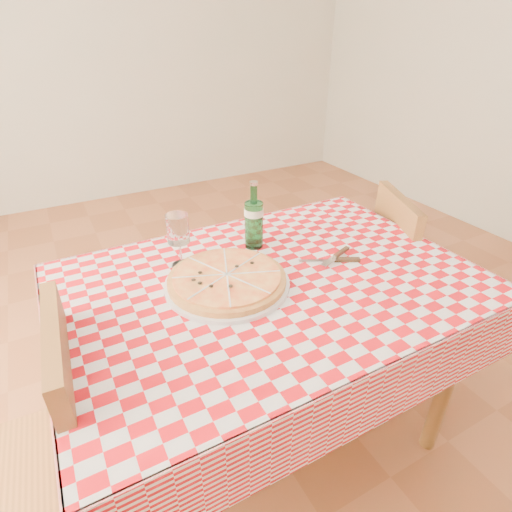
{
  "coord_description": "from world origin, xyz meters",
  "views": [
    {
      "loc": [
        -0.54,
        -0.9,
        1.45
      ],
      "look_at": [
        -0.02,
        0.06,
        0.82
      ],
      "focal_mm": 28.0,
      "sensor_mm": 36.0,
      "label": 1
    }
  ],
  "objects_px": {
    "chair_near": "(407,273)",
    "chair_far": "(46,449)",
    "water_bottle": "(254,215)",
    "dining_table": "(270,305)",
    "wine_glass": "(179,241)",
    "pizza_plate": "(227,278)"
  },
  "relations": [
    {
      "from": "wine_glass",
      "to": "chair_far",
      "type": "bearing_deg",
      "value": -149.4
    },
    {
      "from": "chair_far",
      "to": "pizza_plate",
      "type": "height_order",
      "value": "chair_far"
    },
    {
      "from": "chair_near",
      "to": "chair_far",
      "type": "xyz_separation_m",
      "value": [
        -1.49,
        -0.18,
        0.01
      ]
    },
    {
      "from": "chair_near",
      "to": "water_bottle",
      "type": "bearing_deg",
      "value": -165.98
    },
    {
      "from": "chair_far",
      "to": "wine_glass",
      "type": "distance_m",
      "value": 0.67
    },
    {
      "from": "dining_table",
      "to": "wine_glass",
      "type": "relative_size",
      "value": 6.55
    },
    {
      "from": "chair_far",
      "to": "wine_glass",
      "type": "xyz_separation_m",
      "value": [
        0.5,
        0.29,
        0.35
      ]
    },
    {
      "from": "dining_table",
      "to": "chair_far",
      "type": "xyz_separation_m",
      "value": [
        -0.71,
        -0.08,
        -0.16
      ]
    },
    {
      "from": "water_bottle",
      "to": "chair_far",
      "type": "bearing_deg",
      "value": -158.89
    },
    {
      "from": "chair_far",
      "to": "wine_glass",
      "type": "relative_size",
      "value": 4.76
    },
    {
      "from": "chair_far",
      "to": "pizza_plate",
      "type": "distance_m",
      "value": 0.65
    },
    {
      "from": "chair_near",
      "to": "water_bottle",
      "type": "height_order",
      "value": "water_bottle"
    },
    {
      "from": "chair_far",
      "to": "chair_near",
      "type": "bearing_deg",
      "value": -170.47
    },
    {
      "from": "wine_glass",
      "to": "pizza_plate",
      "type": "bearing_deg",
      "value": -64.82
    },
    {
      "from": "dining_table",
      "to": "pizza_plate",
      "type": "bearing_deg",
      "value": 165.3
    },
    {
      "from": "pizza_plate",
      "to": "water_bottle",
      "type": "bearing_deg",
      "value": 43.95
    },
    {
      "from": "chair_near",
      "to": "pizza_plate",
      "type": "relative_size",
      "value": 2.23
    },
    {
      "from": "chair_near",
      "to": "water_bottle",
      "type": "xyz_separation_m",
      "value": [
        -0.72,
        0.12,
        0.39
      ]
    },
    {
      "from": "pizza_plate",
      "to": "wine_glass",
      "type": "height_order",
      "value": "wine_glass"
    },
    {
      "from": "dining_table",
      "to": "chair_near",
      "type": "distance_m",
      "value": 0.8
    },
    {
      "from": "chair_far",
      "to": "water_bottle",
      "type": "relative_size",
      "value": 3.58
    },
    {
      "from": "dining_table",
      "to": "wine_glass",
      "type": "bearing_deg",
      "value": 135.47
    }
  ]
}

